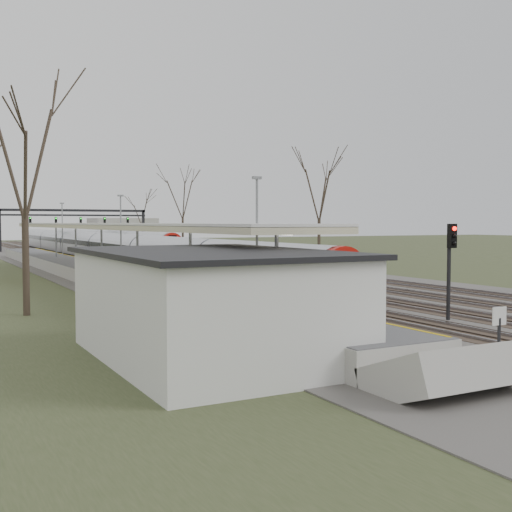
{
  "coord_description": "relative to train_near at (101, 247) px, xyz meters",
  "views": [
    {
      "loc": [
        -20.24,
        -9.51,
        4.15
      ],
      "look_at": [
        -0.98,
        26.73,
        2.0
      ],
      "focal_mm": 45.0,
      "sensor_mm": 36.0,
      "label": 1
    }
  ],
  "objects": [
    {
      "name": "track_bed",
      "position": [
        2.76,
        -4.86,
        -1.42
      ],
      "size": [
        24.0,
        160.0,
        0.22
      ],
      "color": "#474442",
      "rests_on": "ground"
    },
    {
      "name": "platform",
      "position": [
        -6.55,
        -22.36,
        -0.98
      ],
      "size": [
        3.5,
        69.0,
        1.0
      ],
      "primitive_type": "cube",
      "color": "#9E9B93",
      "rests_on": "ground"
    },
    {
      "name": "canopy",
      "position": [
        -6.55,
        -26.88,
        2.45
      ],
      "size": [
        4.1,
        50.0,
        3.11
      ],
      "color": "slate",
      "rests_on": "platform"
    },
    {
      "name": "station_building",
      "position": [
        -10.0,
        -51.86,
        0.12
      ],
      "size": [
        6.0,
        9.0,
        3.2
      ],
      "primitive_type": "cube",
      "color": "silver",
      "rests_on": "ground"
    },
    {
      "name": "signal_gantry",
      "position": [
        2.79,
        25.12,
        3.43
      ],
      "size": [
        21.0,
        0.59,
        6.08
      ],
      "color": "black",
      "rests_on": "ground"
    },
    {
      "name": "tree_west_near",
      "position": [
        -13.5,
        -39.86,
        5.81
      ],
      "size": [
        5.0,
        5.0,
        10.3
      ],
      "color": "#2D231C",
      "rests_on": "ground"
    },
    {
      "name": "tree_east_far",
      "position": [
        16.5,
        -17.86,
        5.81
      ],
      "size": [
        5.0,
        5.0,
        10.3
      ],
      "color": "#2D231C",
      "rests_on": "ground"
    },
    {
      "name": "train_near",
      "position": [
        0.0,
        0.0,
        0.0
      ],
      "size": [
        2.62,
        90.21,
        3.05
      ],
      "color": "#B1B4BB",
      "rests_on": "ground"
    },
    {
      "name": "train_far",
      "position": [
        7.0,
        26.46,
        0.0
      ],
      "size": [
        2.62,
        60.21,
        3.05
      ],
      "color": "#B1B4BB",
      "rests_on": "ground"
    },
    {
      "name": "passenger",
      "position": [
        -5.48,
        -52.16,
        0.33
      ],
      "size": [
        0.48,
        0.65,
        1.62
      ],
      "primitive_type": "imported",
      "rotation": [
        0.0,
        0.0,
        1.39
      ],
      "color": "#30415E",
      "rests_on": "platform"
    },
    {
      "name": "signal_post",
      "position": [
        1.75,
        -49.82,
        1.25
      ],
      "size": [
        0.35,
        0.45,
        4.1
      ],
      "color": "black",
      "rests_on": "ground"
    }
  ]
}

